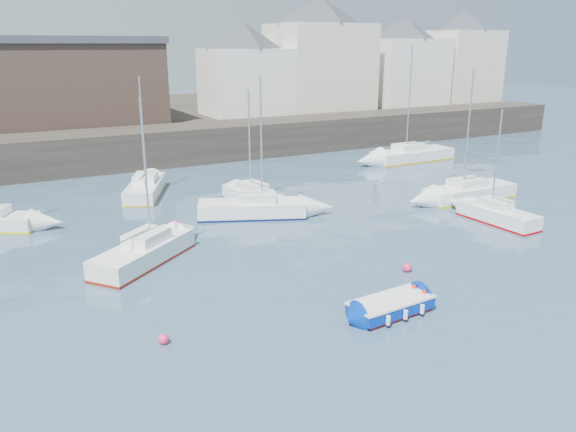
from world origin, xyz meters
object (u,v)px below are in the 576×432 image
buoy_far (176,226)px  sailboat_g (412,155)px  blue_dinghy (391,306)px  sailboat_a (144,252)px  sailboat_f (255,197)px  buoy_near (164,344)px  sailboat_b (252,208)px  buoy_mid (407,271)px  sailboat_c (497,214)px  sailboat_h (146,188)px  sailboat_d (469,192)px

buoy_far → sailboat_g: bearing=18.9°
blue_dinghy → sailboat_a: (-6.82, 9.56, 0.18)m
sailboat_f → buoy_near: bearing=-125.2°
sailboat_b → sailboat_f: sailboat_b is taller
buoy_mid → buoy_far: (-7.16, 11.23, 0.00)m
sailboat_c → sailboat_a: bearing=170.1°
sailboat_g → buoy_mid: 25.48m
sailboat_a → sailboat_h: bearing=75.2°
sailboat_a → buoy_near: size_ratio=20.15×
sailboat_b → sailboat_c: (11.80, -7.63, -0.04)m
sailboat_a → sailboat_f: size_ratio=1.06×
sailboat_a → sailboat_d: sailboat_d is taller
sailboat_d → sailboat_g: 12.69m
sailboat_g → buoy_near: bearing=-143.9°
sailboat_a → sailboat_c: sailboat_a is taller
blue_dinghy → sailboat_f: size_ratio=0.48×
sailboat_c → sailboat_d: (2.35, 4.46, 0.02)m
blue_dinghy → sailboat_d: bearing=35.8°
sailboat_b → sailboat_a: bearing=-150.2°
sailboat_b → buoy_near: sailboat_b is taller
sailboat_a → sailboat_g: (26.66, 12.75, 0.02)m
sailboat_c → sailboat_g: 17.72m
sailboat_a → sailboat_f: 10.91m
sailboat_c → buoy_mid: bearing=-160.6°
sailboat_b → sailboat_h: (-4.25, 7.91, -0.02)m
blue_dinghy → sailboat_h: 22.04m
sailboat_h → sailboat_g: bearing=1.4°
sailboat_c → sailboat_d: 5.04m
sailboat_c → buoy_near: sailboat_c is taller
sailboat_c → buoy_far: sailboat_c is taller
sailboat_f → buoy_far: 6.12m
sailboat_a → buoy_mid: bearing=-33.2°
blue_dinghy → buoy_far: (-3.90, 14.20, -0.35)m
sailboat_f → sailboat_g: size_ratio=0.74×
sailboat_a → sailboat_f: (8.70, 6.59, -0.03)m
sailboat_f → sailboat_h: size_ratio=0.91×
sailboat_a → sailboat_h: sailboat_h is taller
blue_dinghy → buoy_far: blue_dinghy is taller
sailboat_d → sailboat_h: (-18.40, 11.08, 0.01)m
sailboat_a → sailboat_d: bearing=2.9°
blue_dinghy → buoy_mid: (3.26, 2.96, -0.35)m
sailboat_c → sailboat_d: bearing=62.3°
sailboat_b → sailboat_c: 14.05m
blue_dinghy → sailboat_f: sailboat_f is taller
sailboat_h → buoy_near: bearing=-103.0°
sailboat_f → buoy_mid: bearing=-84.0°
sailboat_f → sailboat_g: 18.98m
buoy_near → buoy_far: size_ratio=1.00×
sailboat_a → buoy_near: 7.78m
sailboat_c → buoy_mid: 9.76m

